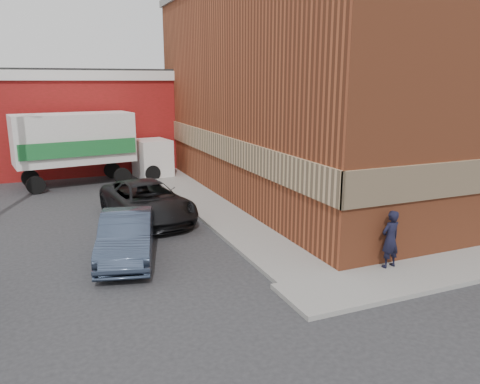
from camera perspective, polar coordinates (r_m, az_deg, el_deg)
name	(u,v)px	position (r m, az deg, el deg)	size (l,w,h in m)	color
ground	(288,285)	(12.00, 5.90, -11.22)	(90.00, 90.00, 0.00)	#28282B
brick_building	(358,87)	(23.11, 14.23, 12.27)	(14.25, 18.25, 9.36)	#964526
sidewalk_west	(200,199)	(20.06, -4.94, -0.85)	(1.80, 18.00, 0.12)	gray
warehouse	(29,120)	(29.61, -24.32, 8.04)	(16.30, 8.30, 5.60)	maroon
man	(390,239)	(13.05, 17.85, -5.49)	(0.57, 0.38, 1.57)	black
sedan	(127,236)	(13.75, -13.66, -5.28)	(1.41, 4.06, 1.34)	#323F54
suv_a	(147,201)	(17.39, -11.29, -1.10)	(2.34, 5.07, 1.41)	black
box_truck	(89,144)	(24.02, -17.97, 5.64)	(7.27, 3.05, 3.48)	white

